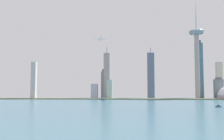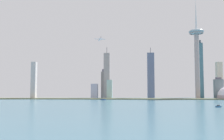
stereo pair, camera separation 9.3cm
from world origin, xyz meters
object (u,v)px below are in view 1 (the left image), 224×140
skyscraper_0 (199,70)px  boat_0 (218,106)px  skyscraper_1 (219,80)px  skyscraper_2 (151,76)px  skyscraper_5 (107,76)px  skyscraper_8 (110,89)px  observation_tower (197,47)px  skyscraper_6 (219,89)px  skyscraper_7 (104,85)px  skyscraper_3 (34,80)px  airplane (100,39)px  boat_1 (103,100)px  skyscraper_4 (94,91)px

skyscraper_0 → boat_0: skyscraper_0 is taller
skyscraper_1 → skyscraper_2: 220.29m
skyscraper_5 → skyscraper_8: skyscraper_5 is taller
observation_tower → skyscraper_6: bearing=18.1°
observation_tower → skyscraper_5: observation_tower is taller
skyscraper_1 → observation_tower: bearing=-145.5°
observation_tower → skyscraper_7: bearing=166.7°
observation_tower → skyscraper_3: observation_tower is taller
skyscraper_6 → airplane: 398.10m
boat_1 → boat_0: bearing=149.7°
skyscraper_5 → skyscraper_6: (351.32, -17.86, -43.67)m
skyscraper_6 → skyscraper_4: bearing=-179.3°
observation_tower → skyscraper_7: observation_tower is taller
skyscraper_3 → skyscraper_7: skyscraper_3 is taller
skyscraper_1 → skyscraper_4: (-401.65, -38.32, -35.31)m
skyscraper_8 → boat_0: 472.96m
skyscraper_3 → skyscraper_7: 229.82m
skyscraper_7 → airplane: (6.83, -147.31, 126.94)m
skyscraper_4 → skyscraper_7: skyscraper_7 is taller
skyscraper_2 → boat_1: skyscraper_2 is taller
boat_0 → boat_1: boat_0 is taller
skyscraper_2 → skyscraper_6: size_ratio=2.51×
skyscraper_7 → boat_1: (19.22, -167.95, -45.78)m
skyscraper_3 → skyscraper_6: 578.39m
skyscraper_6 → skyscraper_8: 339.03m
skyscraper_3 → boat_0: size_ratio=11.11×
skyscraper_3 → airplane: 253.01m
skyscraper_3 → boat_1: 249.51m
airplane → skyscraper_5: bearing=-23.5°
skyscraper_3 → skyscraper_5: bearing=15.0°
observation_tower → boat_0: size_ratio=29.82×
skyscraper_5 → airplane: bearing=-93.5°
skyscraper_8 → airplane: (-19.63, -87.29, 143.70)m
skyscraper_8 → airplane: 169.28m
observation_tower → boat_0: bearing=-98.6°
skyscraper_1 → airplane: (-371.49, -132.60, 114.52)m
skyscraper_8 → airplane: bearing=-102.7°
skyscraper_8 → skyscraper_7: bearing=113.8°
skyscraper_0 → skyscraper_8: 292.99m
observation_tower → airplane: bearing=-165.2°
skyscraper_0 → skyscraper_6: 81.68m
skyscraper_5 → airplane: size_ratio=5.33×
skyscraper_6 → skyscraper_8: bearing=-178.0°
skyscraper_3 → skyscraper_7: (210.96, 90.46, -11.40)m
skyscraper_8 → observation_tower: bearing=-2.2°
observation_tower → boat_1: observation_tower is taller
skyscraper_6 → boat_0: bearing=-106.7°
observation_tower → skyscraper_1: (81.01, 55.74, -101.56)m
skyscraper_3 → skyscraper_6: skyscraper_3 is taller
skyscraper_5 → skyscraper_1: bearing=2.5°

